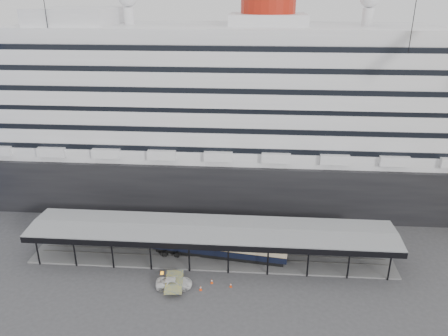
# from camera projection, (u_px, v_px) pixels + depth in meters

# --- Properties ---
(ground) EXTENTS (200.00, 200.00, 0.00)m
(ground) POSITION_uv_depth(u_px,v_px,m) (208.00, 275.00, 64.05)
(ground) COLOR #3B3B3E
(ground) RESTS_ON ground
(cruise_ship) EXTENTS (130.00, 30.00, 43.90)m
(cruise_ship) POSITION_uv_depth(u_px,v_px,m) (225.00, 101.00, 86.66)
(cruise_ship) COLOR black
(cruise_ship) RESTS_ON ground
(platform_canopy) EXTENTS (56.00, 9.18, 5.30)m
(platform_canopy) POSITION_uv_depth(u_px,v_px,m) (211.00, 243.00, 67.77)
(platform_canopy) COLOR slate
(platform_canopy) RESTS_ON ground
(port_truck) EXTENTS (5.30, 2.89, 1.41)m
(port_truck) POSITION_uv_depth(u_px,v_px,m) (174.00, 283.00, 61.27)
(port_truck) COLOR white
(port_truck) RESTS_ON ground
(pullman_carriage) EXTENTS (21.31, 5.51, 20.75)m
(pullman_carriage) POSITION_uv_depth(u_px,v_px,m) (219.00, 243.00, 67.62)
(pullman_carriage) COLOR black
(pullman_carriage) RESTS_ON ground
(traffic_cone_left) EXTENTS (0.47, 0.47, 0.73)m
(traffic_cone_left) POSITION_uv_depth(u_px,v_px,m) (201.00, 288.00, 60.79)
(traffic_cone_left) COLOR #EE400D
(traffic_cone_left) RESTS_ON ground
(traffic_cone_mid) EXTENTS (0.42, 0.42, 0.66)m
(traffic_cone_mid) POSITION_uv_depth(u_px,v_px,m) (231.00, 285.00, 61.45)
(traffic_cone_mid) COLOR red
(traffic_cone_mid) RESTS_ON ground
(traffic_cone_right) EXTENTS (0.40, 0.40, 0.70)m
(traffic_cone_right) POSITION_uv_depth(u_px,v_px,m) (212.00, 281.00, 62.23)
(traffic_cone_right) COLOR #F44A0D
(traffic_cone_right) RESTS_ON ground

